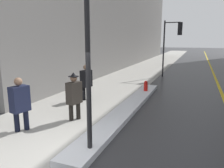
{
  "coord_description": "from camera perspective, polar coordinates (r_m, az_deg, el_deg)",
  "views": [
    {
      "loc": [
        2.7,
        -3.88,
        2.77
      ],
      "look_at": [
        -0.4,
        4.0,
        1.05
      ],
      "focal_mm": 35.0,
      "sensor_mm": 36.0,
      "label": 1
    }
  ],
  "objects": [
    {
      "name": "ground_plane",
      "position": [
        5.48,
        -12.18,
        -19.14
      ],
      "size": [
        160.0,
        160.0,
        0.0
      ],
      "primitive_type": "plane",
      "color": "#2D2D30"
    },
    {
      "name": "sidewalk_slab",
      "position": [
        19.66,
        7.44,
        3.29
      ],
      "size": [
        4.0,
        80.0,
        0.01
      ],
      "color": "#9E9B93",
      "rests_on": "ground"
    },
    {
      "name": "road_centre_stripe",
      "position": [
        19.13,
        25.15,
        2.06
      ],
      "size": [
        0.16,
        80.0,
        0.0
      ],
      "color": "gold",
      "rests_on": "ground"
    },
    {
      "name": "snow_bank_curb",
      "position": [
        8.81,
        4.18,
        -6.3
      ],
      "size": [
        0.78,
        8.95,
        0.17
      ],
      "color": "white",
      "rests_on": "ground"
    },
    {
      "name": "lamp_post",
      "position": [
        4.98,
        -6.46,
        13.77
      ],
      "size": [
        0.28,
        0.28,
        4.98
      ],
      "color": "black",
      "rests_on": "ground"
    },
    {
      "name": "traffic_light_near",
      "position": [
        16.87,
        15.72,
        11.85
      ],
      "size": [
        1.31,
        0.32,
        4.15
      ],
      "rotation": [
        0.0,
        0.0,
        -0.04
      ],
      "color": "black",
      "rests_on": "ground"
    },
    {
      "name": "pedestrian_in_glasses",
      "position": [
        7.17,
        -22.92,
        -4.32
      ],
      "size": [
        0.43,
        0.6,
        1.68
      ],
      "rotation": [
        0.0,
        0.0,
        -1.79
      ],
      "color": "black",
      "rests_on": "ground"
    },
    {
      "name": "pedestrian_in_fedora",
      "position": [
        7.64,
        -9.8,
        -2.69
      ],
      "size": [
        0.41,
        0.76,
        1.69
      ],
      "rotation": [
        0.0,
        0.0,
        -1.79
      ],
      "color": "black",
      "rests_on": "ground"
    },
    {
      "name": "pedestrian_nearside",
      "position": [
        10.16,
        -6.75,
        0.91
      ],
      "size": [
        0.42,
        0.59,
        1.66
      ],
      "rotation": [
        0.0,
        0.0,
        -1.79
      ],
      "color": "black",
      "rests_on": "ground"
    },
    {
      "name": "fire_hydrant",
      "position": [
        11.43,
        8.8,
        -0.91
      ],
      "size": [
        0.2,
        0.2,
        0.7
      ],
      "color": "red",
      "rests_on": "ground"
    }
  ]
}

